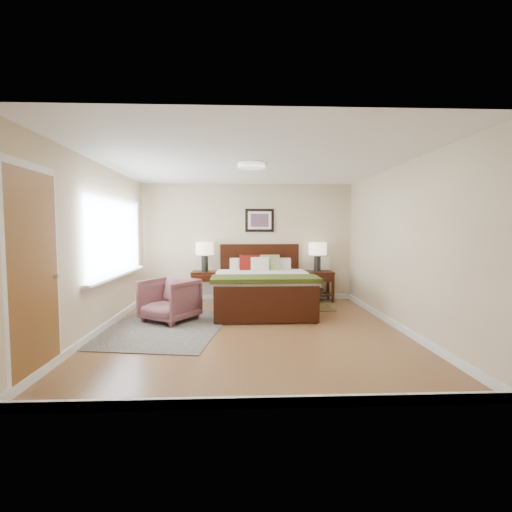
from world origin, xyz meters
The scene contains 18 objects.
floor centered at (0.00, 0.00, 0.00)m, with size 5.00×5.00×0.00m, color brown.
back_wall centered at (0.00, 2.50, 1.25)m, with size 4.50×0.04×2.50m, color beige.
front_wall centered at (0.00, -2.50, 1.25)m, with size 4.50×0.04×2.50m, color beige.
left_wall centered at (-2.25, 0.00, 1.25)m, with size 0.04×5.00×2.50m, color beige.
right_wall centered at (2.25, 0.00, 1.25)m, with size 0.04×5.00×2.50m, color beige.
ceiling centered at (0.00, 0.00, 2.50)m, with size 4.50×5.00×0.02m, color white.
window centered at (-2.20, 0.70, 1.38)m, with size 0.11×2.72×1.32m.
door centered at (-2.23, -1.75, 1.07)m, with size 0.06×1.00×2.18m.
ceil_fixture centered at (0.00, 0.00, 2.47)m, with size 0.44×0.44×0.08m.
bed centered at (0.25, 1.41, 0.55)m, with size 1.82×2.21×1.19m.
wall_art centered at (0.25, 2.47, 1.72)m, with size 0.62×0.05×0.50m.
nightstand_left centered at (-0.91, 2.25, 0.52)m, with size 0.54×0.49×0.64m.
nightstand_right centered at (1.48, 2.26, 0.39)m, with size 0.64×0.48×0.63m.
lamp_left centered at (-0.91, 2.27, 1.08)m, with size 0.37×0.37×0.61m.
lamp_right centered at (1.48, 2.27, 1.07)m, with size 0.37×0.37×0.61m.
armchair centered at (-1.34, 0.59, 0.36)m, with size 0.76×0.78×0.71m, color brown.
rug_persian centered at (-1.35, 0.18, 0.01)m, with size 1.74×2.45×0.01m, color #0B183A.
rug_navy centered at (1.19, 1.80, 0.01)m, with size 0.82×1.23×0.01m, color black.
Camera 1 is at (-0.18, -5.53, 1.51)m, focal length 26.00 mm.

